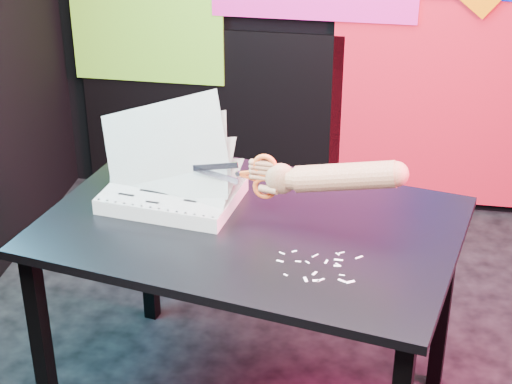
# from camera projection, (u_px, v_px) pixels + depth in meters

# --- Properties ---
(room) EXTENTS (3.01, 3.01, 2.71)m
(room) POSITION_uv_depth(u_px,v_px,m) (349.00, 29.00, 2.45)
(room) COLOR black
(room) RESTS_ON ground
(backdrop) EXTENTS (2.88, 0.05, 2.08)m
(backdrop) POSITION_uv_depth(u_px,v_px,m) (381.00, 21.00, 3.90)
(backdrop) COLOR red
(backdrop) RESTS_ON ground
(work_table) EXTENTS (1.42, 1.08, 0.75)m
(work_table) POSITION_uv_depth(u_px,v_px,m) (251.00, 245.00, 2.71)
(work_table) COLOR black
(work_table) RESTS_ON ground
(printout_stack) EXTENTS (0.49, 0.36, 0.39)m
(printout_stack) POSITION_uv_depth(u_px,v_px,m) (172.00, 192.00, 2.78)
(printout_stack) COLOR beige
(printout_stack) RESTS_ON work_table
(scissors) EXTENTS (0.27, 0.04, 0.15)m
(scissors) POSITION_uv_depth(u_px,v_px,m) (259.00, 176.00, 2.64)
(scissors) COLOR #A2A6BC
(scissors) RESTS_ON printout_stack
(hand_forearm) EXTENTS (0.47, 0.11, 0.15)m
(hand_forearm) POSITION_uv_depth(u_px,v_px,m) (334.00, 177.00, 2.57)
(hand_forearm) COLOR tan
(hand_forearm) RESTS_ON work_table
(paper_clippings) EXTENTS (0.25, 0.18, 0.00)m
(paper_clippings) POSITION_uv_depth(u_px,v_px,m) (323.00, 268.00, 2.44)
(paper_clippings) COLOR white
(paper_clippings) RESTS_ON work_table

